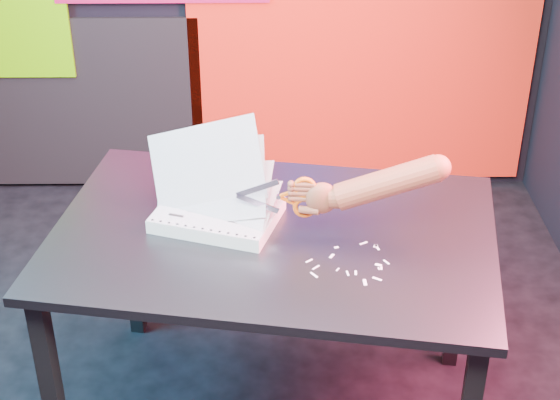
{
  "coord_description": "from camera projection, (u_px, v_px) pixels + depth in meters",
  "views": [
    {
      "loc": [
        0.22,
        -2.26,
        2.13
      ],
      "look_at": [
        0.25,
        -0.14,
        0.87
      ],
      "focal_mm": 55.0,
      "sensor_mm": 36.0,
      "label": 1
    }
  ],
  "objects": [
    {
      "name": "paper_clippings",
      "position": [
        355.0,
        264.0,
        2.4
      ],
      "size": [
        0.24,
        0.22,
        0.0
      ],
      "color": "white",
      "rests_on": "work_table"
    },
    {
      "name": "printout_stack",
      "position": [
        217.0,
        211.0,
        2.59
      ],
      "size": [
        0.42,
        0.36,
        0.34
      ],
      "rotation": [
        0.0,
        0.0,
        -0.32
      ],
      "color": "silver",
      "rests_on": "work_table"
    },
    {
      "name": "room",
      "position": [
        188.0,
        24.0,
        2.34
      ],
      "size": [
        3.01,
        3.01,
        2.71
      ],
      "color": "black",
      "rests_on": "ground"
    },
    {
      "name": "hand_forearm",
      "position": [
        376.0,
        185.0,
        2.44
      ],
      "size": [
        0.45,
        0.11,
        0.2
      ],
      "rotation": [
        0.0,
        0.0,
        -0.08
      ],
      "color": "brown",
      "rests_on": "work_table"
    },
    {
      "name": "work_table",
      "position": [
        273.0,
        253.0,
        2.59
      ],
      "size": [
        1.44,
        1.08,
        0.75
      ],
      "rotation": [
        0.0,
        0.0,
        -0.17
      ],
      "color": "black",
      "rests_on": "ground"
    },
    {
      "name": "backdrop",
      "position": [
        233.0,
        0.0,
        3.8
      ],
      "size": [
        2.88,
        0.05,
        2.08
      ],
      "color": "red",
      "rests_on": "ground"
    },
    {
      "name": "scissors",
      "position": [
        299.0,
        197.0,
        2.47
      ],
      "size": [
        0.23,
        0.03,
        0.13
      ],
      "rotation": [
        0.0,
        0.0,
        -0.08
      ],
      "color": "#A9AEC7",
      "rests_on": "printout_stack"
    }
  ]
}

